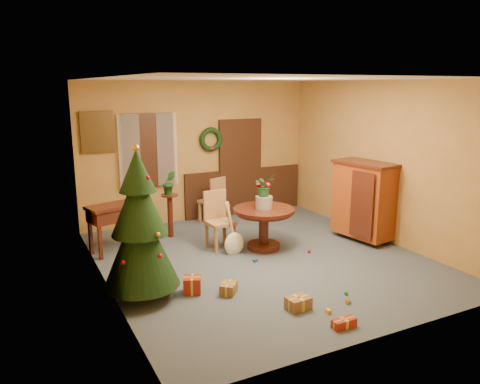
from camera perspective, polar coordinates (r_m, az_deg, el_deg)
room_envelope at (r=9.97m, az=-3.81°, el=3.08°), size 5.50×5.50×5.50m
dining_table at (r=8.14m, az=2.92°, el=-3.50°), size 1.07×1.07×0.73m
urn at (r=8.06m, az=2.95°, el=-1.26°), size 0.29×0.29×0.21m
centerpiece_plant at (r=7.99m, az=2.97°, el=0.83°), size 0.35×0.30×0.39m
chair_near at (r=8.22m, az=-2.70°, el=-3.13°), size 0.47×0.47×1.01m
chair_far at (r=9.67m, az=-3.19°, el=-0.80°), size 0.55×0.55×0.98m
guitar at (r=7.92m, az=-0.72°, el=-4.61°), size 0.45×0.60×0.83m
plant_stand at (r=8.87m, az=-8.52°, el=-2.25°), size 0.32×0.32×0.82m
stand_plant at (r=8.74m, az=-8.64°, el=1.15°), size 0.27×0.23×0.45m
christmas_tree at (r=6.28m, az=-12.14°, el=-4.23°), size 1.01×1.01×2.08m
writing_desk at (r=8.26m, az=-14.90°, el=-2.84°), size 1.04×0.72×0.84m
sideboard at (r=8.85m, az=14.85°, el=-0.78°), size 0.77×1.22×1.46m
gift_a at (r=6.21m, az=7.12°, el=-13.29°), size 0.31×0.24×0.16m
gift_b at (r=6.61m, az=-5.83°, el=-11.20°), size 0.31×0.31×0.24m
gift_c at (r=6.58m, az=-1.39°, el=-11.63°), size 0.33×0.33×0.15m
gift_d at (r=5.88m, az=12.57°, el=-15.34°), size 0.31×0.13×0.11m
toy_a at (r=7.69m, az=1.88°, el=-8.32°), size 0.09×0.07×0.05m
toy_b at (r=6.72m, az=12.81°, el=-11.87°), size 0.06×0.06×0.06m
toy_c at (r=6.19m, az=10.69°, el=-14.07°), size 0.06×0.09×0.05m
toy_d at (r=8.16m, az=8.43°, el=-7.17°), size 0.06×0.06×0.06m
toy_e at (r=6.48m, az=13.04°, el=-12.87°), size 0.09×0.09×0.05m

